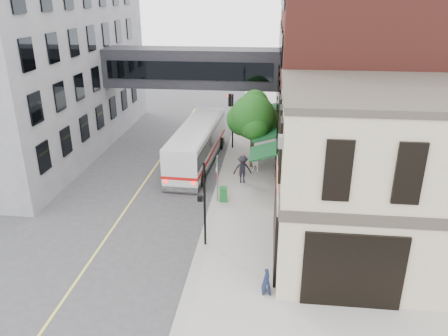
% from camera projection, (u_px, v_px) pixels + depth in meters
% --- Properties ---
extents(ground, '(120.00, 120.00, 0.00)m').
position_uv_depth(ground, '(191.00, 269.00, 20.70)').
color(ground, '#38383A').
rests_on(ground, ground).
extents(sidewalk_main, '(4.00, 60.00, 0.15)m').
position_uv_depth(sidewalk_main, '(250.00, 162.00, 33.36)').
color(sidewalk_main, gray).
rests_on(sidewalk_main, ground).
extents(corner_building, '(10.19, 8.12, 8.45)m').
position_uv_depth(corner_building, '(388.00, 179.00, 20.03)').
color(corner_building, '#C4BB95').
rests_on(corner_building, ground).
extents(brick_building, '(13.76, 18.00, 14.00)m').
position_uv_depth(brick_building, '(365.00, 71.00, 30.85)').
color(brick_building, '#59221B').
rests_on(brick_building, ground).
extents(opposite_building, '(14.00, 24.00, 14.00)m').
position_uv_depth(opposite_building, '(13.00, 62.00, 34.54)').
color(opposite_building, slate).
rests_on(opposite_building, ground).
extents(skyway_bridge, '(14.00, 3.18, 3.00)m').
position_uv_depth(skyway_bridge, '(192.00, 68.00, 35.13)').
color(skyway_bridge, black).
rests_on(skyway_bridge, ground).
extents(traffic_signal_near, '(0.44, 0.22, 4.60)m').
position_uv_depth(traffic_signal_near, '(204.00, 194.00, 21.38)').
color(traffic_signal_near, black).
rests_on(traffic_signal_near, sidewalk_main).
extents(traffic_signal_far, '(0.53, 0.28, 4.50)m').
position_uv_depth(traffic_signal_far, '(231.00, 110.00, 35.07)').
color(traffic_signal_far, black).
rests_on(traffic_signal_far, sidewalk_main).
extents(street_sign_pole, '(0.08, 0.75, 3.00)m').
position_uv_depth(street_sign_pole, '(217.00, 174.00, 26.38)').
color(street_sign_pole, gray).
rests_on(street_sign_pole, sidewalk_main).
extents(street_tree, '(3.80, 3.20, 5.60)m').
position_uv_depth(street_tree, '(253.00, 116.00, 31.17)').
color(street_tree, '#382619').
rests_on(street_tree, sidewalk_main).
extents(lane_marking, '(0.12, 40.00, 0.01)m').
position_uv_depth(lane_marking, '(146.00, 180.00, 30.42)').
color(lane_marking, '#D8CC4C').
rests_on(lane_marking, ground).
extents(bus, '(3.08, 11.10, 2.96)m').
position_uv_depth(bus, '(197.00, 143.00, 32.66)').
color(bus, silver).
rests_on(bus, ground).
extents(pedestrian_a, '(0.80, 0.68, 1.86)m').
position_uv_depth(pedestrian_a, '(256.00, 158.00, 31.28)').
color(pedestrian_a, white).
rests_on(pedestrian_a, sidewalk_main).
extents(pedestrian_b, '(0.87, 0.72, 1.62)m').
position_uv_depth(pedestrian_b, '(243.00, 164.00, 30.53)').
color(pedestrian_b, pink).
rests_on(pedestrian_b, sidewalk_main).
extents(pedestrian_c, '(1.36, 0.93, 1.94)m').
position_uv_depth(pedestrian_c, '(243.00, 169.00, 29.29)').
color(pedestrian_c, black).
rests_on(pedestrian_c, sidewalk_main).
extents(newspaper_box, '(0.50, 0.46, 0.93)m').
position_uv_depth(newspaper_box, '(223.00, 194.00, 26.87)').
color(newspaper_box, '#155E24').
rests_on(newspaper_box, sidewalk_main).
extents(sandwich_board, '(0.40, 0.58, 0.98)m').
position_uv_depth(sandwich_board, '(267.00, 282.00, 18.71)').
color(sandwich_board, black).
rests_on(sandwich_board, sidewalk_main).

